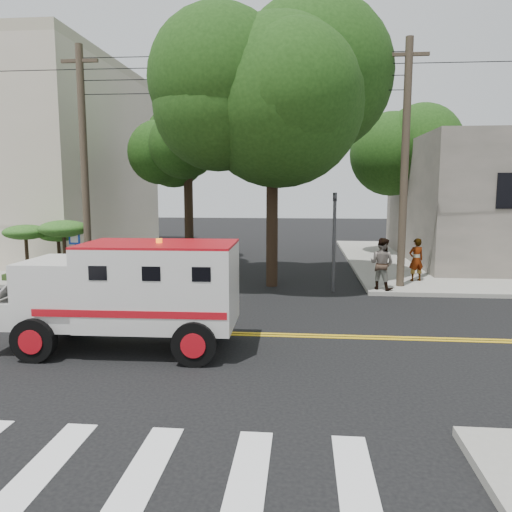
# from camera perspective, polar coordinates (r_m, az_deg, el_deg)

# --- Properties ---
(ground) EXTENTS (100.00, 100.00, 0.00)m
(ground) POSITION_cam_1_polar(r_m,az_deg,el_deg) (13.28, -6.52, -8.73)
(ground) COLOR black
(ground) RESTS_ON ground
(sidewalk_nw) EXTENTS (17.00, 17.00, 0.15)m
(sidewalk_nw) POSITION_cam_1_polar(r_m,az_deg,el_deg) (30.80, -26.34, 0.11)
(sidewalk_nw) COLOR gray
(sidewalk_nw) RESTS_ON ground
(utility_pole_left) EXTENTS (0.28, 0.28, 9.00)m
(utility_pole_left) POSITION_cam_1_polar(r_m,az_deg,el_deg) (20.24, -19.02, 9.46)
(utility_pole_left) COLOR #382D23
(utility_pole_left) RESTS_ON ground
(utility_pole_right) EXTENTS (0.28, 0.28, 9.00)m
(utility_pole_right) POSITION_cam_1_polar(r_m,az_deg,el_deg) (19.02, 16.62, 9.69)
(utility_pole_right) COLOR #382D23
(utility_pole_right) RESTS_ON ground
(tree_main) EXTENTS (6.08, 5.70, 9.85)m
(tree_main) POSITION_cam_1_polar(r_m,az_deg,el_deg) (18.99, 3.24, 18.21)
(tree_main) COLOR black
(tree_main) RESTS_ON ground
(tree_left) EXTENTS (4.48, 4.20, 7.70)m
(tree_left) POSITION_cam_1_polar(r_m,az_deg,el_deg) (24.90, -7.21, 12.27)
(tree_left) COLOR black
(tree_left) RESTS_ON ground
(tree_right) EXTENTS (4.80, 4.50, 8.20)m
(tree_right) POSITION_cam_1_polar(r_m,az_deg,el_deg) (28.99, 18.07, 12.03)
(tree_right) COLOR black
(tree_right) RESTS_ON ground
(traffic_signal) EXTENTS (0.15, 0.18, 3.60)m
(traffic_signal) POSITION_cam_1_polar(r_m,az_deg,el_deg) (18.16, 8.94, 2.84)
(traffic_signal) COLOR #3F3F42
(traffic_signal) RESTS_ON ground
(accessibility_sign) EXTENTS (0.45, 0.10, 2.02)m
(accessibility_sign) POSITION_cam_1_polar(r_m,az_deg,el_deg) (20.77, -19.95, 0.70)
(accessibility_sign) COLOR #3F3F42
(accessibility_sign) RESTS_ON ground
(palm_planter) EXTENTS (3.52, 2.63, 2.36)m
(palm_planter) POSITION_cam_1_polar(r_m,az_deg,el_deg) (21.70, -22.43, 1.60)
(palm_planter) COLOR #1E3314
(palm_planter) RESTS_ON sidewalk_nw
(armored_truck) EXTENTS (5.60, 2.36, 2.53)m
(armored_truck) POSITION_cam_1_polar(r_m,az_deg,el_deg) (11.94, -14.22, -3.70)
(armored_truck) COLOR silver
(armored_truck) RESTS_ON ground
(pedestrian_a) EXTENTS (0.70, 0.56, 1.68)m
(pedestrian_a) POSITION_cam_1_polar(r_m,az_deg,el_deg) (20.43, 17.83, -0.39)
(pedestrian_a) COLOR gray
(pedestrian_a) RESTS_ON sidewalk_ne
(pedestrian_b) EXTENTS (1.14, 1.09, 1.85)m
(pedestrian_b) POSITION_cam_1_polar(r_m,az_deg,el_deg) (18.37, 14.18, -0.86)
(pedestrian_b) COLOR gray
(pedestrian_b) RESTS_ON sidewalk_ne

